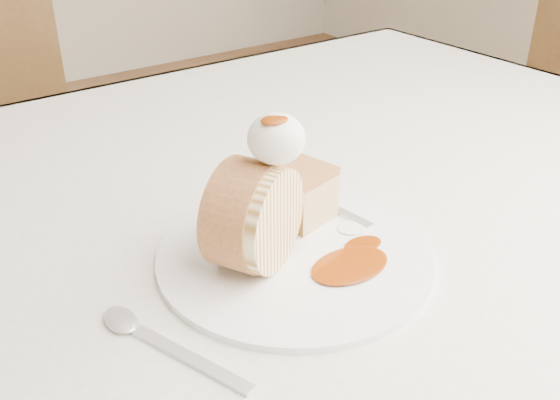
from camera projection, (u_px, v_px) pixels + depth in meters
table at (230, 261)px, 0.74m from camera, size 1.40×0.90×0.75m
plate at (295, 256)px, 0.59m from camera, size 0.31×0.31×0.01m
roulade_slice at (254, 216)px, 0.55m from camera, size 0.11×0.09×0.10m
cake_chunk at (301, 197)px, 0.63m from camera, size 0.07×0.06×0.05m
whipped_cream at (276, 139)px, 0.53m from camera, size 0.05×0.05×0.04m
caramel_drizzle at (274, 114)px, 0.51m from camera, size 0.03×0.02×0.01m
caramel_pool at (350, 265)px, 0.57m from camera, size 0.09×0.07×0.00m
fork at (331, 207)px, 0.66m from camera, size 0.04×0.16×0.00m
spoon at (191, 358)px, 0.47m from camera, size 0.07×0.14×0.00m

